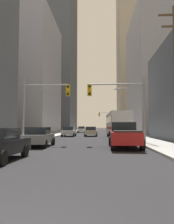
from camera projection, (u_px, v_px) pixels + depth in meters
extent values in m
cube|color=#9E9E99|center=(67.00, 133.00, 52.88)|extent=(2.91, 160.00, 0.15)
cube|color=#9E9E99|center=(121.00, 133.00, 52.11)|extent=(2.91, 160.00, 0.15)
cube|color=silver|center=(117.00, 124.00, 31.43)|extent=(2.84, 11.57, 2.90)
cube|color=black|center=(108.00, 120.00, 31.54)|extent=(0.33, 10.58, 0.80)
cube|color=red|center=(108.00, 128.00, 31.47)|extent=(0.33, 10.58, 0.28)
cylinder|color=black|center=(108.00, 133.00, 35.42)|extent=(0.32, 1.00, 1.00)
cylinder|color=black|center=(123.00, 133.00, 35.28)|extent=(0.32, 1.00, 1.00)
cylinder|color=black|center=(110.00, 135.00, 28.21)|extent=(0.32, 1.00, 1.00)
cylinder|color=black|center=(129.00, 135.00, 28.06)|extent=(0.32, 1.00, 1.00)
cube|color=maroon|center=(125.00, 137.00, 16.45)|extent=(2.21, 5.47, 0.80)
cube|color=black|center=(123.00, 127.00, 17.47)|extent=(1.87, 1.87, 0.70)
cube|color=black|center=(127.00, 131.00, 15.14)|extent=(1.85, 2.44, 0.10)
cylinder|color=black|center=(110.00, 141.00, 18.21)|extent=(0.28, 0.80, 0.80)
cylinder|color=black|center=(134.00, 141.00, 18.09)|extent=(0.28, 0.80, 0.80)
cylinder|color=black|center=(113.00, 144.00, 14.77)|extent=(0.28, 0.80, 0.80)
cylinder|color=black|center=(142.00, 145.00, 14.65)|extent=(0.28, 0.80, 0.80)
cylinder|color=black|center=(25.00, 151.00, 11.66)|extent=(0.22, 0.64, 0.64)
cylinder|color=black|center=(2.00, 158.00, 8.98)|extent=(0.22, 0.64, 0.64)
cube|color=slate|center=(39.00, 138.00, 17.60)|extent=(1.95, 4.26, 0.65)
cube|color=black|center=(38.00, 131.00, 17.49)|extent=(1.65, 1.96, 0.55)
cylinder|color=black|center=(33.00, 141.00, 18.97)|extent=(0.22, 0.64, 0.64)
cylinder|color=black|center=(53.00, 141.00, 18.87)|extent=(0.22, 0.64, 0.64)
cylinder|color=black|center=(22.00, 144.00, 16.30)|extent=(0.22, 0.64, 0.64)
cylinder|color=black|center=(45.00, 144.00, 16.19)|extent=(0.22, 0.64, 0.64)
cube|color=#C6B793|center=(91.00, 132.00, 35.60)|extent=(1.82, 4.21, 0.65)
cube|color=black|center=(91.00, 128.00, 35.48)|extent=(1.59, 1.91, 0.55)
cylinder|color=black|center=(86.00, 134.00, 36.97)|extent=(0.22, 0.64, 0.64)
cylinder|color=black|center=(97.00, 134.00, 36.86)|extent=(0.22, 0.64, 0.64)
cylinder|color=black|center=(85.00, 135.00, 34.29)|extent=(0.22, 0.64, 0.64)
cylinder|color=black|center=(96.00, 135.00, 34.18)|extent=(0.22, 0.64, 0.64)
cube|color=#B7BABF|center=(69.00, 132.00, 34.92)|extent=(1.88, 4.23, 0.65)
cube|color=black|center=(69.00, 128.00, 34.81)|extent=(1.62, 1.93, 0.55)
cylinder|color=black|center=(65.00, 134.00, 36.29)|extent=(0.22, 0.64, 0.64)
cylinder|color=black|center=(76.00, 134.00, 36.19)|extent=(0.22, 0.64, 0.64)
cylinder|color=black|center=(62.00, 135.00, 33.61)|extent=(0.22, 0.64, 0.64)
cylinder|color=black|center=(74.00, 135.00, 33.51)|extent=(0.22, 0.64, 0.64)
cube|color=white|center=(82.00, 130.00, 55.74)|extent=(1.93, 4.25, 0.65)
cube|color=black|center=(82.00, 128.00, 55.63)|extent=(1.64, 1.95, 0.55)
cylinder|color=black|center=(79.00, 131.00, 57.12)|extent=(0.22, 0.64, 0.64)
cylinder|color=black|center=(86.00, 131.00, 57.01)|extent=(0.22, 0.64, 0.64)
cylinder|color=black|center=(78.00, 131.00, 54.44)|extent=(0.22, 0.64, 0.64)
cylinder|color=black|center=(85.00, 131.00, 54.33)|extent=(0.22, 0.64, 0.64)
cylinder|color=gray|center=(24.00, 111.00, 20.72)|extent=(0.18, 0.18, 6.00)
cylinder|color=gray|center=(46.00, 85.00, 20.75)|extent=(4.10, 0.12, 0.12)
cube|color=gold|center=(68.00, 90.00, 20.59)|extent=(0.38, 0.30, 1.05)
sphere|color=black|center=(68.00, 86.00, 20.44)|extent=(0.24, 0.24, 0.24)
sphere|color=#F9A514|center=(68.00, 90.00, 20.42)|extent=(0.24, 0.24, 0.24)
sphere|color=black|center=(68.00, 94.00, 20.40)|extent=(0.24, 0.24, 0.24)
cylinder|color=gray|center=(144.00, 110.00, 20.05)|extent=(0.18, 0.18, 6.00)
cylinder|color=gray|center=(117.00, 84.00, 20.35)|extent=(4.91, 0.12, 0.12)
cube|color=gold|center=(90.00, 90.00, 20.47)|extent=(0.38, 0.30, 1.05)
sphere|color=black|center=(89.00, 86.00, 20.32)|extent=(0.24, 0.24, 0.24)
sphere|color=#F9A514|center=(89.00, 90.00, 20.30)|extent=(0.24, 0.24, 0.24)
sphere|color=black|center=(89.00, 94.00, 20.28)|extent=(0.24, 0.24, 0.24)
cylinder|color=gray|center=(114.00, 121.00, 63.62)|extent=(0.18, 0.18, 6.00)
cylinder|color=gray|center=(107.00, 113.00, 63.90)|extent=(4.31, 0.12, 0.12)
cube|color=gold|center=(99.00, 115.00, 64.00)|extent=(0.38, 0.30, 1.05)
sphere|color=black|center=(99.00, 113.00, 63.85)|extent=(0.24, 0.24, 0.24)
sphere|color=black|center=(99.00, 115.00, 63.83)|extent=(0.24, 0.24, 0.24)
sphere|color=#19D833|center=(99.00, 116.00, 63.81)|extent=(0.24, 0.24, 0.24)
cylinder|color=gray|center=(127.00, 112.00, 33.62)|extent=(0.16, 0.16, 7.50)
cylinder|color=gray|center=(121.00, 88.00, 33.90)|extent=(1.75, 0.10, 0.10)
ellipsoid|color=#4C4C51|center=(115.00, 89.00, 33.94)|extent=(0.56, 0.32, 0.20)
cube|color=#93939E|center=(3.00, 76.00, 49.49)|extent=(22.58, 18.32, 25.33)
cube|color=#4C515B|center=(50.00, 54.00, 92.16)|extent=(19.74, 23.71, 62.15)
cube|color=#93939E|center=(165.00, 74.00, 53.83)|extent=(15.36, 24.18, 28.02)
cube|color=#B7A893|center=(137.00, 48.00, 94.96)|extent=(15.97, 20.51, 69.57)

